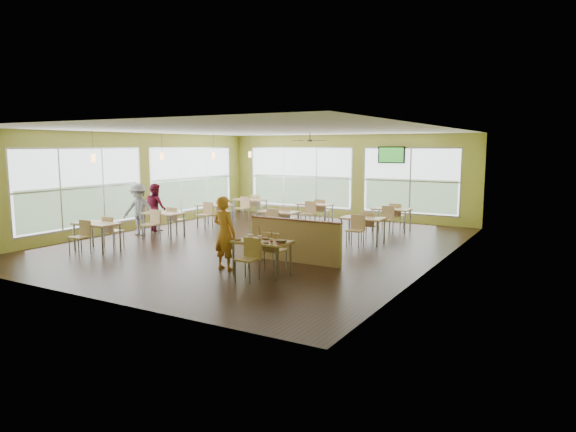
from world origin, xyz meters
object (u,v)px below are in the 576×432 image
object	(u,v)px
main_table	(262,246)
man_plaid	(224,233)
food_basket	(281,241)
half_wall_divider	(295,241)

from	to	relation	value
main_table	man_plaid	distance (m)	1.02
food_basket	half_wall_divider	bearing A→B (deg)	108.22
man_plaid	food_basket	size ratio (longest dim) A/B	6.54
man_plaid	food_basket	xyz separation A→B (m)	(1.47, 0.00, -0.05)
main_table	half_wall_divider	world-z (taller)	half_wall_divider
half_wall_divider	main_table	bearing A→B (deg)	-90.00
main_table	half_wall_divider	distance (m)	1.45
man_plaid	main_table	bearing A→B (deg)	-173.57
half_wall_divider	man_plaid	bearing A→B (deg)	-124.71
half_wall_divider	food_basket	bearing A→B (deg)	-71.78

